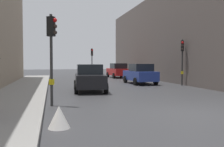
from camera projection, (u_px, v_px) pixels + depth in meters
ground_plane at (195, 113)px, 9.40m from camera, size 120.00×120.00×0.00m
sidewalk_kerb at (18, 96)px, 13.62m from camera, size 2.96×40.00×0.16m
building_facade_right at (201, 39)px, 28.89m from camera, size 12.00×32.04×9.12m
traffic_light_mid_street at (182, 54)px, 20.51m from camera, size 0.35×0.45×3.74m
traffic_light_near_right at (52, 43)px, 10.86m from camera, size 0.45×0.36×3.95m
traffic_light_far_median at (92, 57)px, 32.04m from camera, size 0.24×0.43×3.67m
car_red_sedan at (118, 71)px, 30.95m from camera, size 2.18×4.28×1.76m
car_dark_suv at (90, 78)px, 16.60m from camera, size 2.27×4.32×1.76m
car_blue_van at (140, 74)px, 22.14m from camera, size 2.12×4.25×1.76m
warning_sign_triangle at (59, 117)px, 7.28m from camera, size 0.64×0.64×0.65m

